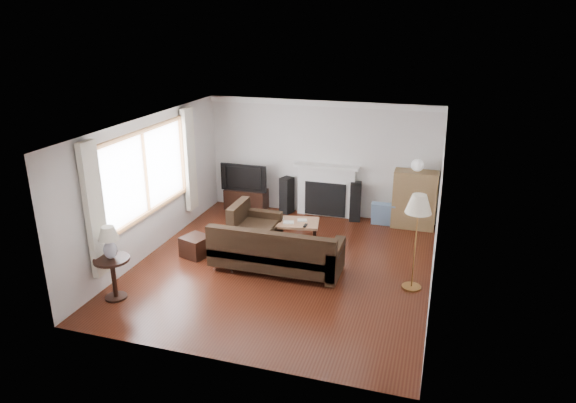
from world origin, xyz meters
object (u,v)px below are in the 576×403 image
(floor_lamp, at_px, (415,243))
(sectional_sofa, at_px, (276,249))
(tv_stand, at_px, (246,199))
(side_table, at_px, (114,278))
(bookshelf, at_px, (415,200))
(coffee_table, at_px, (290,231))

(floor_lamp, bearing_deg, sectional_sofa, -178.97)
(tv_stand, bearing_deg, side_table, -96.43)
(sectional_sofa, relative_size, floor_lamp, 1.52)
(bookshelf, relative_size, sectional_sofa, 0.50)
(bookshelf, relative_size, floor_lamp, 0.76)
(side_table, bearing_deg, bookshelf, 45.85)
(floor_lamp, height_order, side_table, floor_lamp)
(coffee_table, bearing_deg, sectional_sofa, -94.19)
(bookshelf, bearing_deg, side_table, -134.15)
(coffee_table, bearing_deg, floor_lamp, -36.01)
(sectional_sofa, relative_size, side_table, 3.55)
(tv_stand, relative_size, sectional_sofa, 0.39)
(sectional_sofa, distance_m, floor_lamp, 2.31)
(bookshelf, height_order, sectional_sofa, bookshelf)
(sectional_sofa, bearing_deg, coffee_table, 96.04)
(floor_lamp, relative_size, side_table, 2.34)
(coffee_table, bearing_deg, bookshelf, 23.41)
(floor_lamp, bearing_deg, side_table, -159.06)
(tv_stand, xyz_separation_m, floor_lamp, (3.88, -2.63, 0.56))
(floor_lamp, distance_m, side_table, 4.69)
(side_table, bearing_deg, tv_stand, 83.57)
(tv_stand, distance_m, side_table, 4.33)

